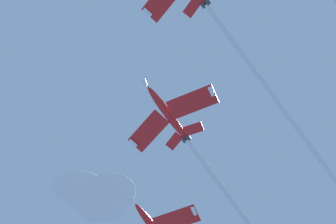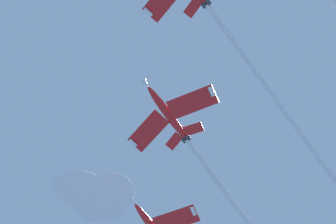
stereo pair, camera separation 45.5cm
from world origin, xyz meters
name	(u,v)px [view 2 (the right image)]	position (x,y,z in m)	size (l,w,h in m)	color
jet_second	(221,24)	(-4.03, 35.09, 103.56)	(22.50, 46.66, 22.20)	red
jet_third	(204,163)	(-26.40, 46.13, 95.35)	(22.25, 45.64, 23.47)	red
cloud_west	(92,194)	(-96.32, 54.74, 148.21)	(22.39, 24.18, 7.01)	white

